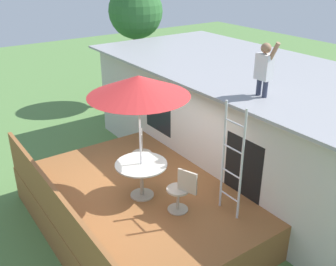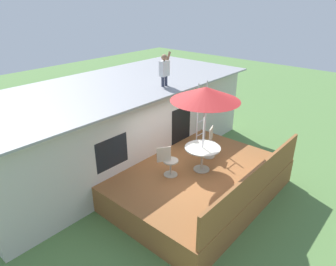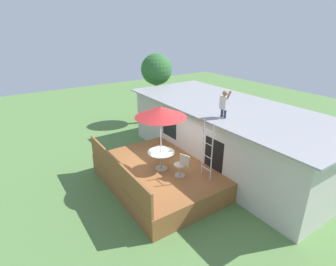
{
  "view_description": "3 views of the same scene",
  "coord_description": "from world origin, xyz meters",
  "px_view_note": "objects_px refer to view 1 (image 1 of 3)",
  "views": [
    {
      "loc": [
        5.95,
        -3.53,
        5.3
      ],
      "look_at": [
        -0.43,
        0.96,
        1.71
      ],
      "focal_mm": 41.62,
      "sensor_mm": 36.0,
      "label": 1
    },
    {
      "loc": [
        -6.33,
        -4.46,
        5.55
      ],
      "look_at": [
        0.08,
        1.16,
        1.64
      ],
      "focal_mm": 32.36,
      "sensor_mm": 36.0,
      "label": 2
    },
    {
      "loc": [
        7.85,
        -4.94,
        6.07
      ],
      "look_at": [
        -0.37,
        0.57,
        1.99
      ],
      "focal_mm": 28.3,
      "sensor_mm": 36.0,
      "label": 3
    }
  ],
  "objects_px": {
    "patio_umbrella": "(139,86)",
    "patio_chair_left": "(142,152)",
    "patio_table": "(141,171)",
    "backyard_tree": "(136,13)",
    "step_ladder": "(232,161)",
    "patio_chair_right": "(181,191)",
    "person_figure": "(265,66)"
  },
  "relations": [
    {
      "from": "patio_umbrella",
      "to": "patio_chair_left",
      "type": "distance_m",
      "value": 2.16
    },
    {
      "from": "patio_table",
      "to": "patio_umbrella",
      "type": "height_order",
      "value": "patio_umbrella"
    },
    {
      "from": "patio_chair_left",
      "to": "patio_umbrella",
      "type": "bearing_deg",
      "value": 0.0
    },
    {
      "from": "patio_umbrella",
      "to": "backyard_tree",
      "type": "height_order",
      "value": "backyard_tree"
    },
    {
      "from": "step_ladder",
      "to": "backyard_tree",
      "type": "xyz_separation_m",
      "value": [
        -8.06,
        2.83,
        1.5
      ]
    },
    {
      "from": "patio_table",
      "to": "patio_chair_right",
      "type": "bearing_deg",
      "value": 20.86
    },
    {
      "from": "person_figure",
      "to": "patio_chair_left",
      "type": "xyz_separation_m",
      "value": [
        -1.78,
        -1.72,
        -2.1
      ]
    },
    {
      "from": "backyard_tree",
      "to": "step_ladder",
      "type": "bearing_deg",
      "value": -19.38
    },
    {
      "from": "step_ladder",
      "to": "patio_umbrella",
      "type": "bearing_deg",
      "value": -143.16
    },
    {
      "from": "patio_table",
      "to": "patio_chair_right",
      "type": "distance_m",
      "value": 0.95
    },
    {
      "from": "person_figure",
      "to": "patio_chair_right",
      "type": "height_order",
      "value": "person_figure"
    },
    {
      "from": "person_figure",
      "to": "patio_chair_left",
      "type": "height_order",
      "value": "person_figure"
    },
    {
      "from": "patio_chair_right",
      "to": "backyard_tree",
      "type": "bearing_deg",
      "value": -46.23
    },
    {
      "from": "patio_chair_right",
      "to": "patio_umbrella",
      "type": "bearing_deg",
      "value": 0.0
    },
    {
      "from": "patio_chair_right",
      "to": "backyard_tree",
      "type": "distance_m",
      "value": 8.59
    },
    {
      "from": "backyard_tree",
      "to": "patio_table",
      "type": "bearing_deg",
      "value": -30.44
    },
    {
      "from": "step_ladder",
      "to": "person_figure",
      "type": "relative_size",
      "value": 1.98
    },
    {
      "from": "person_figure",
      "to": "patio_chair_left",
      "type": "relative_size",
      "value": 1.21
    },
    {
      "from": "patio_table",
      "to": "patio_chair_right",
      "type": "xyz_separation_m",
      "value": [
        0.88,
        0.34,
        -0.13
      ]
    },
    {
      "from": "patio_table",
      "to": "patio_umbrella",
      "type": "bearing_deg",
      "value": 26.57
    },
    {
      "from": "person_figure",
      "to": "patio_chair_right",
      "type": "bearing_deg",
      "value": -90.7
    },
    {
      "from": "step_ladder",
      "to": "backyard_tree",
      "type": "bearing_deg",
      "value": 160.62
    },
    {
      "from": "person_figure",
      "to": "patio_chair_left",
      "type": "distance_m",
      "value": 3.25
    },
    {
      "from": "step_ladder",
      "to": "patio_chair_left",
      "type": "bearing_deg",
      "value": -167.37
    },
    {
      "from": "patio_umbrella",
      "to": "patio_chair_right",
      "type": "bearing_deg",
      "value": 20.86
    },
    {
      "from": "patio_table",
      "to": "patio_umbrella",
      "type": "relative_size",
      "value": 0.41
    },
    {
      "from": "step_ladder",
      "to": "backyard_tree",
      "type": "relative_size",
      "value": 0.5
    },
    {
      "from": "backyard_tree",
      "to": "patio_chair_left",
      "type": "bearing_deg",
      "value": -30.2
    },
    {
      "from": "patio_chair_left",
      "to": "backyard_tree",
      "type": "bearing_deg",
      "value": -178.17
    },
    {
      "from": "person_figure",
      "to": "patio_chair_right",
      "type": "distance_m",
      "value": 2.86
    },
    {
      "from": "patio_table",
      "to": "backyard_tree",
      "type": "xyz_separation_m",
      "value": [
        -6.64,
        3.9,
        2.02
      ]
    },
    {
      "from": "patio_umbrella",
      "to": "step_ladder",
      "type": "height_order",
      "value": "patio_umbrella"
    }
  ]
}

